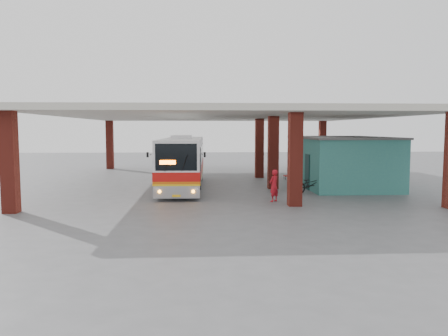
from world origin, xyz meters
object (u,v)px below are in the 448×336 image
coach_bus (183,162)px  pedestrian (274,186)px  motorcycle (311,184)px  red_chair (289,174)px

coach_bus → pedestrian: bearing=-48.6°
motorcycle → red_chair: (0.26, 7.26, -0.15)m
coach_bus → motorcycle: size_ratio=5.21×
red_chair → pedestrian: bearing=-111.5°
coach_bus → red_chair: bearing=29.8°
motorcycle → pedestrian: pedestrian is taller
pedestrian → red_chair: (2.73, 9.56, -0.39)m
coach_bus → motorcycle: 7.92m
pedestrian → coach_bus: bearing=-93.5°
pedestrian → red_chair: bearing=-149.4°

